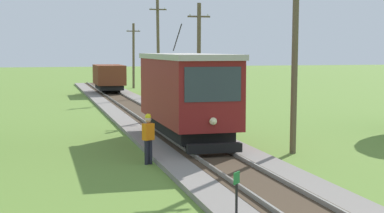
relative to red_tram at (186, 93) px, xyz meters
The scene contains 8 objects.
red_tram is the anchor object (origin of this frame).
freight_car 28.56m from the red_tram, 90.01° to the left, with size 2.40×5.20×2.31m.
utility_pole_near_tram 5.12m from the red_tram, 43.48° to the right, with size 1.40×0.35×7.96m.
utility_pole_mid 11.37m from the red_tram, 72.22° to the left, with size 1.40×0.36×6.80m.
utility_pole_far 23.83m from the red_tram, 81.64° to the left, with size 1.40×0.66×8.20m.
utility_pole_distant 36.71m from the red_tram, 84.60° to the left, with size 1.40×0.55×6.66m.
trackside_signal_marker 11.61m from the red_tram, 98.05° to the right, with size 0.21×0.21×1.18m.
track_worker 4.81m from the red_tram, 120.42° to the right, with size 0.45×0.39×1.78m.
Camera 1 is at (-5.99, -8.83, 4.01)m, focal length 55.68 mm.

